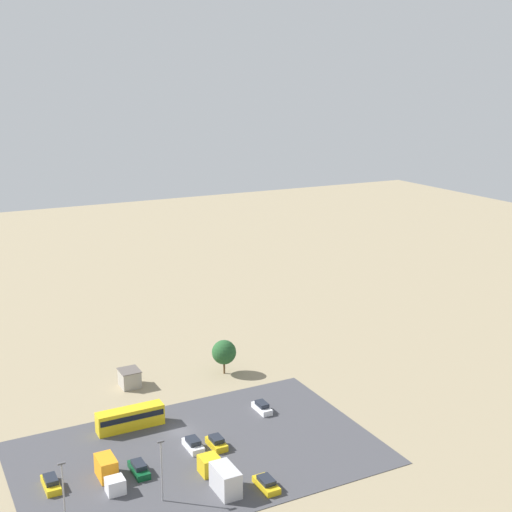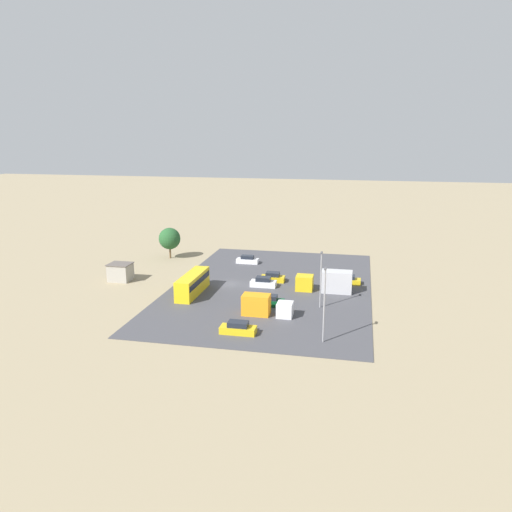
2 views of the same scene
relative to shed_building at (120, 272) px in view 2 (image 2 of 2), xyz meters
name	(u,v)px [view 2 (image 2 of 2)]	position (x,y,z in m)	size (l,w,h in m)	color
ground_plane	(230,284)	(-1.66, 19.35, -1.54)	(400.00, 400.00, 0.00)	gray
parking_lot_surface	(271,287)	(-1.66, 26.53, -1.50)	(51.09, 32.66, 0.08)	#424247
shed_building	(120,272)	(0.00, 0.00, 0.00)	(3.44, 3.88, 3.07)	#9E998E
bus	(193,283)	(4.60, 14.84, 0.28)	(10.35, 2.48, 3.24)	gold
parked_car_0	(263,282)	(-1.49, 25.17, -0.77)	(1.91, 4.31, 1.66)	silver
parked_car_1	(268,301)	(7.52, 27.70, -0.80)	(1.83, 4.72, 1.58)	#0C4723
parked_car_2	(273,278)	(-4.73, 26.20, -0.78)	(1.92, 4.13, 1.65)	gold
parked_car_3	(248,260)	(-15.96, 19.13, -0.81)	(1.71, 4.33, 1.57)	silver
parked_car_4	(238,328)	(18.94, 25.88, -0.79)	(1.88, 4.64, 1.61)	gold
parked_car_5	(347,280)	(-6.16, 38.89, -0.85)	(1.98, 4.53, 1.46)	gold
parked_truck_0	(264,306)	(11.73, 27.90, -0.12)	(2.34, 7.15, 2.94)	silver
parked_truck_1	(327,282)	(-1.00, 35.87, 0.14)	(2.60, 9.00, 3.51)	gold
tree_near_shed	(170,239)	(-16.97, 2.54, 2.58)	(4.43, 4.43, 6.34)	brown
light_pole_lot_centre	(324,302)	(19.42, 36.80, 3.73)	(0.90, 0.28, 9.52)	gray
light_pole_lot_edge	(321,277)	(6.92, 35.36, 3.18)	(0.90, 0.28, 8.42)	gray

